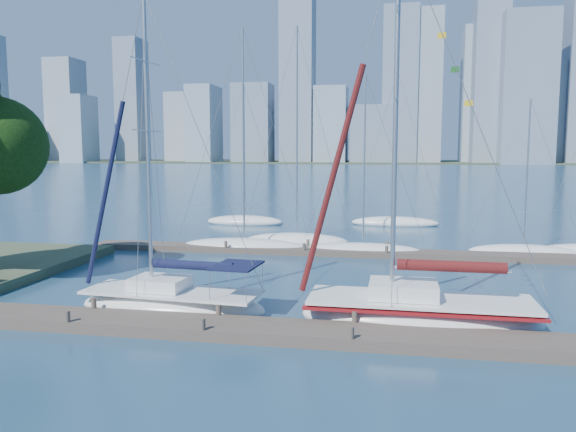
# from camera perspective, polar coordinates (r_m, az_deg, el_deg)

# --- Properties ---
(ground) EXTENTS (700.00, 700.00, 0.00)m
(ground) POSITION_cam_1_polar(r_m,az_deg,el_deg) (20.48, -7.81, -11.70)
(ground) COLOR #18344C
(ground) RESTS_ON ground
(near_dock) EXTENTS (26.00, 2.00, 0.40)m
(near_dock) POSITION_cam_1_polar(r_m,az_deg,el_deg) (20.41, -7.82, -11.16)
(near_dock) COLOR #453B32
(near_dock) RESTS_ON ground
(far_dock) EXTENTS (30.00, 1.80, 0.36)m
(far_dock) POSITION_cam_1_polar(r_m,az_deg,el_deg) (35.26, 3.46, -3.60)
(far_dock) COLOR #453B32
(far_dock) RESTS_ON ground
(far_shore) EXTENTS (800.00, 100.00, 1.50)m
(far_shore) POSITION_cam_1_polar(r_m,az_deg,el_deg) (338.57, 9.38, 5.40)
(far_shore) COLOR #38472D
(far_shore) RESTS_ON ground
(sailboat_navy) EXTENTS (7.80, 3.08, 12.91)m
(sailboat_navy) POSITION_cam_1_polar(r_m,az_deg,el_deg) (22.93, -11.71, -6.97)
(sailboat_navy) COLOR white
(sailboat_navy) RESTS_ON ground
(sailboat_maroon) EXTENTS (8.85, 2.96, 14.69)m
(sailboat_maroon) POSITION_cam_1_polar(r_m,az_deg,el_deg) (21.36, 13.23, -7.89)
(sailboat_maroon) COLOR white
(sailboat_maroon) RESTS_ON ground
(bg_boat_1) EXTENTS (8.68, 4.30, 14.45)m
(bg_boat_1) POSITION_cam_1_polar(r_m,az_deg,el_deg) (36.73, -4.45, -3.04)
(bg_boat_1) COLOR white
(bg_boat_1) RESTS_ON ground
(bg_boat_2) EXTENTS (7.57, 4.28, 15.07)m
(bg_boat_2) POSITION_cam_1_polar(r_m,az_deg,el_deg) (38.95, 0.89, -2.45)
(bg_boat_2) COLOR white
(bg_boat_2) RESTS_ON ground
(bg_boat_3) EXTENTS (7.52, 2.18, 11.35)m
(bg_boat_3) POSITION_cam_1_polar(r_m,az_deg,el_deg) (35.63, 7.62, -3.46)
(bg_boat_3) COLOR white
(bg_boat_3) RESTS_ON ground
(bg_boat_4) EXTENTS (6.60, 2.06, 9.86)m
(bg_boat_4) POSITION_cam_1_polar(r_m,az_deg,el_deg) (37.91, 22.78, -3.34)
(bg_boat_4) COLOR white
(bg_boat_4) RESTS_ON ground
(bg_boat_6) EXTENTS (7.24, 4.76, 12.49)m
(bg_boat_6) POSITION_cam_1_polar(r_m,az_deg,el_deg) (49.81, -4.40, -0.52)
(bg_boat_6) COLOR white
(bg_boat_6) RESTS_ON ground
(bg_boat_7) EXTENTS (7.80, 3.42, 13.45)m
(bg_boat_7) POSITION_cam_1_polar(r_m,az_deg,el_deg) (49.81, 10.81, -0.62)
(bg_boat_7) COLOR white
(bg_boat_7) RESTS_ON ground
(skyline) EXTENTS (502.98, 51.31, 126.46)m
(skyline) POSITION_cam_1_polar(r_m,az_deg,el_deg) (310.84, 13.83, 11.84)
(skyline) COLOR gray
(skyline) RESTS_ON ground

